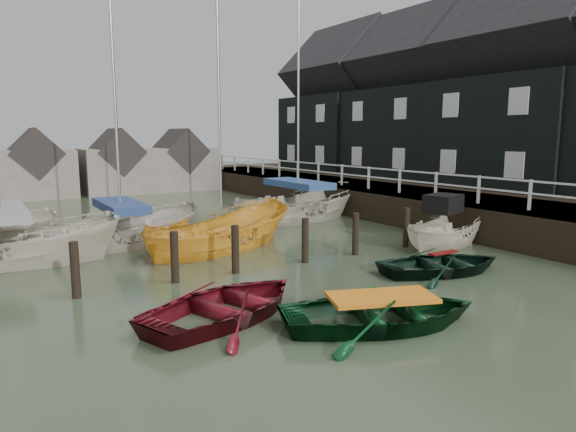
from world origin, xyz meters
TOP-DOWN VIEW (x-y plane):
  - ground at (0.00, 0.00)m, footprint 120.00×120.00m
  - pier at (9.48, 10.00)m, footprint 3.04×32.00m
  - land_strip at (15.00, 10.00)m, footprint 14.00×38.00m
  - quay_houses at (14.99, 8.66)m, footprint 6.52×28.14m
  - mooring_pilings at (-1.11, 3.00)m, footprint 13.72×0.22m
  - far_sheds at (0.83, 26.00)m, footprint 14.00×4.08m
  - rowboat_red at (-2.92, -0.19)m, footprint 4.97×4.26m
  - rowboat_green at (-0.43, -2.32)m, footprint 4.99×4.28m
  - rowboat_dkgreen at (3.93, -0.08)m, footprint 4.33×3.54m
  - motorboat at (6.80, 2.35)m, footprint 4.86×2.93m
  - sailboat_a at (-6.81, 7.80)m, footprint 7.47×4.65m
  - sailboat_b at (-3.03, 8.51)m, footprint 6.57×3.46m
  - sailboat_c at (-0.08, 6.41)m, footprint 7.13×4.78m
  - sailboat_d at (5.52, 10.11)m, footprint 7.72×4.03m

SIDE VIEW (x-z plane):
  - ground at x=0.00m, z-range 0.00..0.00m
  - land_strip at x=15.00m, z-range -0.75..0.75m
  - rowboat_red at x=-2.92m, z-range -0.43..0.43m
  - rowboat_green at x=-0.43m, z-range -0.44..0.44m
  - rowboat_dkgreen at x=3.93m, z-range -0.39..0.39m
  - sailboat_c at x=-0.08m, z-range -5.47..5.49m
  - sailboat_a at x=-6.81m, z-range -5.57..5.69m
  - sailboat_d at x=5.52m, z-range -6.46..6.58m
  - sailboat_b at x=-3.03m, z-range -6.16..6.30m
  - motorboat at x=6.80m, z-range -1.27..1.45m
  - mooring_pilings at x=-1.11m, z-range -0.40..1.40m
  - pier at x=9.48m, z-range -0.64..2.06m
  - far_sheds at x=0.83m, z-range -0.34..4.06m
  - quay_houses at x=14.99m, z-range 0.68..10.68m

